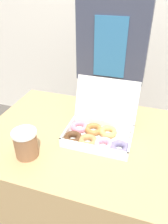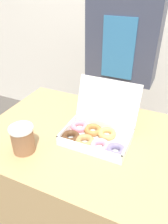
{
  "view_description": "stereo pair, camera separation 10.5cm",
  "coord_description": "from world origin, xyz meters",
  "views": [
    {
      "loc": [
        0.24,
        -0.81,
        1.44
      ],
      "look_at": [
        -0.03,
        0.04,
        0.88
      ],
      "focal_mm": 35.0,
      "sensor_mm": 36.0,
      "label": 1
    },
    {
      "loc": [
        0.34,
        -0.77,
        1.44
      ],
      "look_at": [
        -0.03,
        0.04,
        0.88
      ],
      "focal_mm": 35.0,
      "sensor_mm": 36.0,
      "label": 2
    }
  ],
  "objects": [
    {
      "name": "donut_box",
      "position": [
        0.05,
        -0.0,
        0.81
      ],
      "size": [
        0.35,
        0.29,
        0.25
      ],
      "color": "white",
      "rests_on": "table"
    },
    {
      "name": "person_customer",
      "position": [
        -0.01,
        0.57,
        0.9
      ],
      "size": [
        0.43,
        0.24,
        1.65
      ],
      "color": "#4C4742",
      "rests_on": "ground_plane"
    },
    {
      "name": "coffee_cup",
      "position": [
        -0.21,
        -0.21,
        0.84
      ],
      "size": [
        0.1,
        0.1,
        0.13
      ],
      "color": "#8C6042",
      "rests_on": "table"
    },
    {
      "name": "table",
      "position": [
        0.0,
        0.0,
        0.39
      ],
      "size": [
        1.03,
        0.73,
        0.78
      ],
      "color": "tan",
      "rests_on": "ground_plane"
    }
  ]
}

